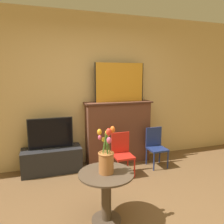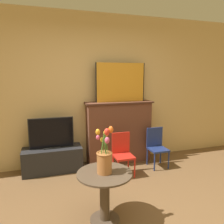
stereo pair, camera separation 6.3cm
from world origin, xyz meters
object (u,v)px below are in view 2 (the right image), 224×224
Objects in this scene: vase_tulips at (105,158)px; tv_monitor at (52,133)px; chair_blue at (157,145)px; painting at (121,82)px; chair_red at (122,152)px.

tv_monitor is at bearing 108.39° from vase_tulips.
chair_blue is at bearing 42.46° from vase_tulips.
chair_red is (-0.15, -0.52, -1.11)m from painting.
chair_blue is (1.80, -0.32, -0.28)m from tv_monitor.
painting is 1.34× the size of chair_blue.
tv_monitor is (-1.24, -0.06, -0.83)m from painting.
tv_monitor is 1.06× the size of chair_red.
chair_blue is 1.79m from vase_tulips.
tv_monitor is 1.22m from chair_red.
chair_blue is (0.70, 0.13, 0.00)m from chair_red.
chair_red and chair_blue have the same top height.
chair_red is at bearing -22.62° from tv_monitor.
vase_tulips is at bearing -119.47° from chair_red.
tv_monitor is at bearing -177.02° from painting.
painting reaches higher than chair_blue.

